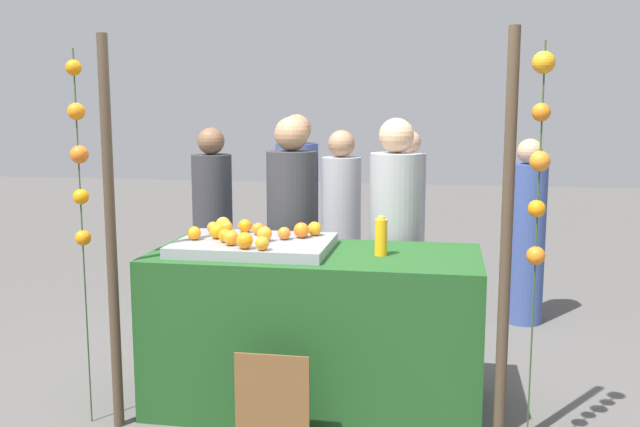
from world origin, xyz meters
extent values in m
plane|color=#565451|center=(0.00, 0.00, 0.00)|extent=(24.00, 24.00, 0.00)
cube|color=#1E4C1E|center=(0.00, 0.00, 0.46)|extent=(1.86, 0.85, 0.91)
cube|color=gray|center=(-0.36, -0.01, 0.94)|extent=(0.88, 0.66, 0.06)
sphere|color=orange|center=(-0.50, -0.10, 1.01)|extent=(0.08, 0.08, 0.08)
sphere|color=orange|center=(-0.29, -0.04, 1.01)|extent=(0.09, 0.09, 0.09)
sphere|color=orange|center=(-0.37, 0.15, 1.01)|extent=(0.07, 0.07, 0.07)
sphere|color=orange|center=(-0.70, -0.06, 1.01)|extent=(0.08, 0.08, 0.08)
sphere|color=orange|center=(-0.66, 0.15, 1.01)|extent=(0.07, 0.07, 0.07)
sphere|color=orange|center=(-0.19, 0.03, 1.01)|extent=(0.07, 0.07, 0.07)
sphere|color=orange|center=(-0.34, -0.26, 1.02)|extent=(0.09, 0.09, 0.09)
sphere|color=orange|center=(-0.44, -0.19, 1.01)|extent=(0.08, 0.08, 0.08)
sphere|color=orange|center=(-0.57, 0.14, 1.01)|extent=(0.09, 0.09, 0.09)
sphere|color=orange|center=(-0.61, 0.22, 1.02)|extent=(0.09, 0.09, 0.09)
sphere|color=orange|center=(-0.58, -0.01, 1.02)|extent=(0.09, 0.09, 0.09)
sphere|color=orange|center=(-0.04, 0.19, 1.01)|extent=(0.08, 0.08, 0.08)
sphere|color=orange|center=(-0.24, -0.29, 1.01)|extent=(0.08, 0.08, 0.08)
sphere|color=orange|center=(-0.48, 0.22, 1.01)|extent=(0.08, 0.08, 0.08)
sphere|color=orange|center=(-0.10, 0.10, 1.02)|extent=(0.09, 0.09, 0.09)
cylinder|color=#F5A614|center=(0.37, -0.02, 1.01)|extent=(0.07, 0.07, 0.20)
cylinder|color=yellow|center=(0.37, -0.02, 1.12)|extent=(0.04, 0.04, 0.02)
cube|color=brown|center=(-0.10, -0.65, 0.26)|extent=(0.38, 0.01, 0.54)
cube|color=black|center=(-0.10, -0.64, 0.26)|extent=(0.35, 0.02, 0.51)
cylinder|color=#333338|center=(-0.28, 0.66, 0.72)|extent=(0.33, 0.33, 1.44)
sphere|color=#A87A59|center=(-0.28, 0.66, 1.55)|extent=(0.22, 0.22, 0.22)
cylinder|color=#99999E|center=(0.40, 0.65, 0.72)|extent=(0.33, 0.33, 1.43)
sphere|color=tan|center=(0.40, 0.65, 1.55)|extent=(0.22, 0.22, 0.22)
cylinder|color=#384C8C|center=(-0.43, 1.54, 0.72)|extent=(0.33, 0.33, 1.44)
sphere|color=#A87A59|center=(-0.43, 1.54, 1.56)|extent=(0.23, 0.23, 0.23)
cylinder|color=#384C8C|center=(1.37, 1.87, 0.64)|extent=(0.30, 0.30, 1.28)
sphere|color=tan|center=(1.37, 1.87, 1.38)|extent=(0.20, 0.20, 0.20)
cylinder|color=#333338|center=(-1.09, 1.42, 0.68)|extent=(0.31, 0.31, 1.36)
sphere|color=brown|center=(-1.09, 1.42, 1.46)|extent=(0.21, 0.21, 0.21)
cylinder|color=#99999E|center=(0.39, 2.53, 0.66)|extent=(0.30, 0.30, 1.31)
sphere|color=tan|center=(0.39, 2.53, 1.41)|extent=(0.20, 0.20, 0.20)
cylinder|color=#99999E|center=(-0.08, 1.55, 0.67)|extent=(0.31, 0.31, 1.34)
sphere|color=#A87A59|center=(-0.08, 1.55, 1.44)|extent=(0.21, 0.21, 0.21)
cylinder|color=#473828|center=(-1.01, -0.46, 1.05)|extent=(0.06, 0.06, 2.10)
cylinder|color=#473828|center=(1.01, -0.46, 1.05)|extent=(0.06, 0.06, 2.10)
cylinder|color=#2D4C23|center=(-1.18, -0.44, 1.01)|extent=(0.01, 0.01, 2.03)
sphere|color=orange|center=(-1.18, -0.45, 1.93)|extent=(0.08, 0.08, 0.08)
sphere|color=orange|center=(-1.18, -0.45, 1.70)|extent=(0.09, 0.09, 0.09)
sphere|color=orange|center=(-1.18, -0.45, 1.48)|extent=(0.10, 0.10, 0.10)
sphere|color=orange|center=(-1.18, -0.45, 1.26)|extent=(0.08, 0.08, 0.08)
sphere|color=orange|center=(-1.18, -0.44, 1.04)|extent=(0.08, 0.08, 0.08)
cylinder|color=#2D4C23|center=(1.14, -0.49, 1.01)|extent=(0.01, 0.01, 2.03)
sphere|color=orange|center=(1.14, -0.49, 1.93)|extent=(0.10, 0.10, 0.10)
sphere|color=orange|center=(1.14, -0.50, 1.70)|extent=(0.09, 0.09, 0.09)
sphere|color=orange|center=(1.14, -0.50, 1.48)|extent=(0.10, 0.10, 0.10)
sphere|color=orange|center=(1.14, -0.48, 1.26)|extent=(0.08, 0.08, 0.08)
sphere|color=orange|center=(1.15, -0.49, 1.04)|extent=(0.09, 0.09, 0.09)
camera|label=1|loc=(0.71, -3.89, 1.73)|focal=39.83mm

